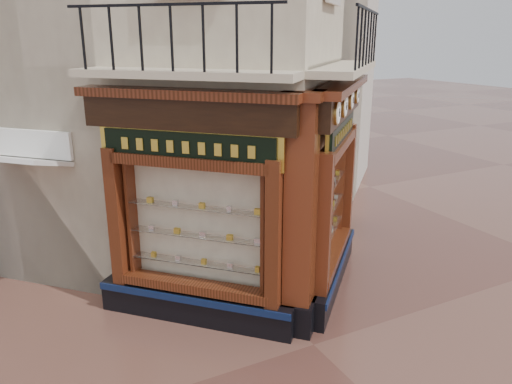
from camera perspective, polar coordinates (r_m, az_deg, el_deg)
ground at (r=8.43m, az=6.61°, el=-16.95°), size 80.00×80.00×0.00m
neighbour_left at (r=14.45m, az=-22.46°, el=19.18°), size 11.31×11.31×11.00m
neighbour_right at (r=15.76m, az=-3.14°, el=20.13°), size 11.31×11.31×11.00m
shopfront_left at (r=8.21m, az=-7.28°, el=-2.41°), size 2.86×2.86×3.98m
shopfront_right at (r=9.47m, az=8.88°, el=0.23°), size 2.86×2.86×3.98m
corner_pilaster at (r=7.89m, az=5.09°, el=-3.38°), size 0.85×0.85×3.98m
balcony at (r=8.25m, az=1.78°, el=13.76°), size 5.94×2.97×1.03m
clock_a at (r=7.83m, az=9.25°, el=8.96°), size 0.31×0.31×0.39m
clock_b at (r=8.59m, az=10.08°, el=9.65°), size 0.31×0.31×0.39m
clock_c at (r=9.43m, az=10.83°, el=10.28°), size 0.28×0.28×0.35m
clock_d at (r=10.28m, az=11.46°, el=10.81°), size 0.27×0.27×0.34m
awning at (r=10.51m, az=-23.91°, el=-11.04°), size 1.89×1.89×0.34m
signboard_left at (r=7.83m, az=-7.84°, el=5.16°), size 2.24×2.24×0.60m
signboard_right at (r=9.20m, az=9.69°, el=6.89°), size 1.96×1.96×0.52m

